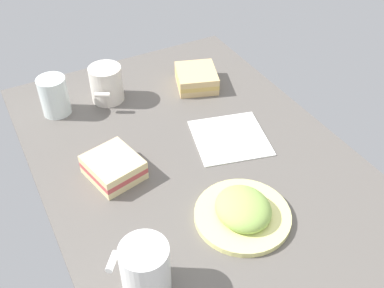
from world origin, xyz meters
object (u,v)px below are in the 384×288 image
coffee_mug_black (106,83)px  coffee_mug_milky (145,268)px  sandwich_main (113,167)px  paper_napkin (230,138)px  plate_of_food (243,211)px  glass_of_milk (54,97)px  sandwich_side (196,78)px

coffee_mug_black → coffee_mug_milky: (53.14, -12.85, 0.48)cm
sandwich_main → paper_napkin: bearing=87.5°
plate_of_food → paper_napkin: size_ratio=1.13×
glass_of_milk → sandwich_main: bearing=9.3°
plate_of_food → coffee_mug_milky: 22.39cm
sandwich_side → paper_napkin: sandwich_side is taller
coffee_mug_milky → sandwich_side: bearing=143.8°
coffee_mug_black → paper_napkin: 33.60cm
sandwich_side → plate_of_food: bearing=-17.6°
coffee_mug_milky → paper_napkin: 41.05cm
coffee_mug_black → coffee_mug_milky: bearing=-13.6°
sandwich_main → paper_napkin: size_ratio=0.79×
sandwich_main → paper_napkin: sandwich_main is taller
coffee_mug_milky → sandwich_side: size_ratio=0.73×
sandwich_main → sandwich_side: size_ratio=0.92×
coffee_mug_milky → glass_of_milk: size_ratio=1.06×
sandwich_main → glass_of_milk: bearing=-170.7°
paper_napkin → sandwich_side: bearing=170.9°
plate_of_food → sandwich_main: 27.77cm
glass_of_milk → paper_napkin: (28.10, 31.54, -4.24)cm
coffee_mug_black → coffee_mug_milky: 54.67cm
plate_of_food → coffee_mug_black: coffee_mug_black is taller
plate_of_food → coffee_mug_black: bearing=-169.7°
coffee_mug_black → paper_napkin: coffee_mug_black is taller
sandwich_main → glass_of_milk: 27.36cm
coffee_mug_black → sandwich_main: coffee_mug_black is taller
coffee_mug_black → glass_of_milk: size_ratio=1.07×
glass_of_milk → paper_napkin: 42.46cm
plate_of_food → paper_napkin: bearing=154.1°
coffee_mug_black → paper_napkin: size_ratio=0.63×
glass_of_milk → paper_napkin: bearing=48.3°
coffee_mug_black → sandwich_main: bearing=-17.6°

